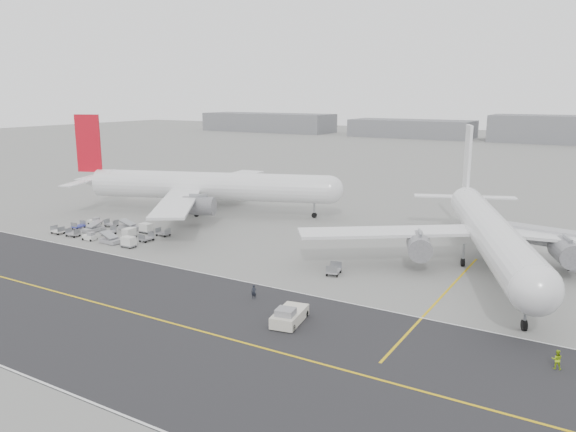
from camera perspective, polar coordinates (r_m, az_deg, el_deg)
The scene contains 10 objects.
ground at distance 81.81m, azimuth -6.58°, elevation -5.59°, with size 700.00×700.00×0.00m, color gray.
taxiway at distance 65.94m, azimuth -12.68°, elevation -10.32°, with size 220.00×59.00×0.03m.
airliner_a at distance 120.24m, azimuth -8.63°, elevation 3.05°, with size 57.41×56.39×20.69m.
airliner_b at distance 86.31m, azimuth 19.74°, elevation -1.43°, with size 52.76×53.82×19.50m.
pushback_tug at distance 63.38m, azimuth 0.12°, elevation -10.11°, with size 3.63×7.54×2.12m.
jet_bridge at distance 92.15m, azimuth 23.78°, elevation -1.95°, with size 15.39×5.12×5.74m.
gse_cluster at distance 106.79m, azimuth -17.60°, elevation -1.83°, with size 25.44×15.90×1.87m, color gray, non-canonical shape.
stray_dolly at distance 80.09m, azimuth 4.66°, elevation -5.95°, with size 1.66×2.70×1.66m, color silver, non-canonical shape.
ground_crew_a at distance 70.61m, azimuth -3.49°, elevation -7.71°, with size 0.66×0.43×1.80m, color black.
ground_crew_b at distance 59.23m, azimuth 25.64°, elevation -13.00°, with size 0.92×0.72×1.89m, color #94BC16.
Camera 1 is at (47.63, -61.61, 25.08)m, focal length 35.00 mm.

